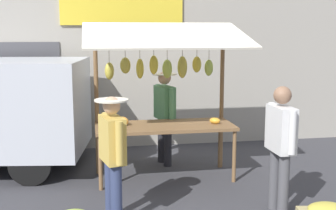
# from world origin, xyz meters

# --- Properties ---
(ground_plane) EXTENTS (40.00, 40.00, 0.00)m
(ground_plane) POSITION_xyz_m (0.00, 0.00, 0.00)
(ground_plane) COLOR #38383D
(street_backdrop) EXTENTS (9.00, 0.30, 3.40)m
(street_backdrop) POSITION_xyz_m (0.06, -2.20, 1.70)
(street_backdrop) COLOR #9E998E
(street_backdrop) RESTS_ON ground
(market_stall) EXTENTS (2.50, 1.46, 2.50)m
(market_stall) POSITION_xyz_m (0.01, -0.05, 1.57)
(market_stall) COLOR brown
(market_stall) RESTS_ON ground
(vendor_with_sunhat) EXTENTS (0.43, 0.69, 1.66)m
(vendor_with_sunhat) POSITION_xyz_m (-0.13, -0.75, 0.99)
(vendor_with_sunhat) COLOR #232328
(vendor_with_sunhat) RESTS_ON ground
(shopper_with_shopping_bag) EXTENTS (0.23, 0.71, 1.67)m
(shopper_with_shopping_bag) POSITION_xyz_m (-1.23, 1.63, 0.97)
(shopper_with_shopping_bag) COLOR #4C4C51
(shopper_with_shopping_bag) RESTS_ON ground
(shopper_in_grey_tee) EXTENTS (0.41, 0.67, 1.59)m
(shopper_in_grey_tee) POSITION_xyz_m (0.91, 1.57, 0.93)
(shopper_in_grey_tee) COLOR navy
(shopper_in_grey_tee) RESTS_ON ground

